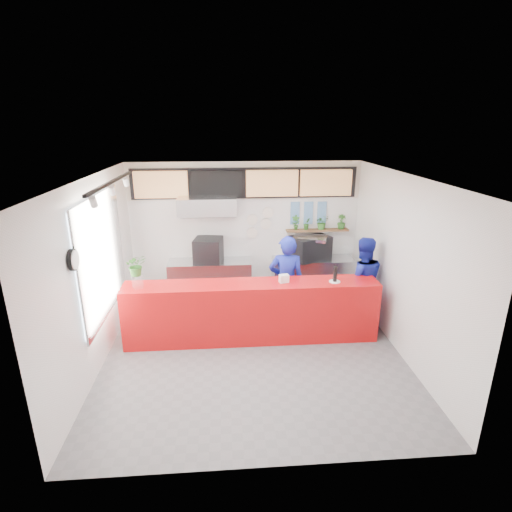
% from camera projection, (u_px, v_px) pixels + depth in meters
% --- Properties ---
extents(floor, '(5.00, 5.00, 0.00)m').
position_uv_depth(floor, '(253.00, 350.00, 6.97)').
color(floor, slate).
rests_on(floor, ground).
extents(ceiling, '(5.00, 5.00, 0.00)m').
position_uv_depth(ceiling, '(253.00, 177.00, 6.01)').
color(ceiling, silver).
extents(wall_back, '(5.00, 0.00, 5.00)m').
position_uv_depth(wall_back, '(245.00, 230.00, 8.85)').
color(wall_back, white).
rests_on(wall_back, ground).
extents(wall_left, '(0.00, 5.00, 5.00)m').
position_uv_depth(wall_left, '(96.00, 274.00, 6.30)').
color(wall_left, white).
rests_on(wall_left, ground).
extents(wall_right, '(0.00, 5.00, 5.00)m').
position_uv_depth(wall_right, '(402.00, 266.00, 6.67)').
color(wall_right, white).
rests_on(wall_right, ground).
extents(service_counter, '(4.50, 0.60, 1.10)m').
position_uv_depth(service_counter, '(252.00, 311.00, 7.17)').
color(service_counter, red).
rests_on(service_counter, ground).
extents(cream_band, '(5.00, 0.02, 0.80)m').
position_uv_depth(cream_band, '(245.00, 181.00, 8.49)').
color(cream_band, beige).
rests_on(cream_band, wall_back).
extents(prep_bench, '(1.80, 0.60, 0.90)m').
position_uv_depth(prep_bench, '(210.00, 280.00, 8.84)').
color(prep_bench, '#B2B5BA').
rests_on(prep_bench, ground).
extents(panini_oven, '(0.66, 0.66, 0.52)m').
position_uv_depth(panini_oven, '(208.00, 250.00, 8.62)').
color(panini_oven, black).
rests_on(panini_oven, prep_bench).
extents(extraction_hood, '(1.20, 0.70, 0.35)m').
position_uv_depth(extraction_hood, '(207.00, 205.00, 8.25)').
color(extraction_hood, '#B2B5BA').
rests_on(extraction_hood, ceiling).
extents(hood_lip, '(1.20, 0.69, 0.31)m').
position_uv_depth(hood_lip, '(208.00, 215.00, 8.32)').
color(hood_lip, '#B2B5BA').
rests_on(hood_lip, ceiling).
extents(right_bench, '(1.80, 0.60, 0.90)m').
position_uv_depth(right_bench, '(313.00, 277.00, 9.01)').
color(right_bench, '#B2B5BA').
rests_on(right_bench, ground).
extents(espresso_machine, '(0.97, 0.86, 0.52)m').
position_uv_depth(espresso_machine, '(310.00, 248.00, 8.78)').
color(espresso_machine, black).
rests_on(espresso_machine, right_bench).
extents(espresso_tray, '(0.85, 0.73, 0.07)m').
position_uv_depth(espresso_tray, '(310.00, 238.00, 8.71)').
color(espresso_tray, silver).
rests_on(espresso_tray, espresso_machine).
extents(herb_shelf, '(1.40, 0.18, 0.04)m').
position_uv_depth(herb_shelf, '(317.00, 230.00, 8.87)').
color(herb_shelf, brown).
rests_on(herb_shelf, wall_back).
extents(menu_board_far_left, '(1.10, 0.10, 0.55)m').
position_uv_depth(menu_board_far_left, '(161.00, 185.00, 8.27)').
color(menu_board_far_left, tan).
rests_on(menu_board_far_left, wall_back).
extents(menu_board_mid_left, '(1.10, 0.10, 0.55)m').
position_uv_depth(menu_board_mid_left, '(217.00, 184.00, 8.36)').
color(menu_board_mid_left, black).
rests_on(menu_board_mid_left, wall_back).
extents(menu_board_mid_right, '(1.10, 0.10, 0.55)m').
position_uv_depth(menu_board_mid_right, '(272.00, 183.00, 8.44)').
color(menu_board_mid_right, tan).
rests_on(menu_board_mid_right, wall_back).
extents(menu_board_far_right, '(1.10, 0.10, 0.55)m').
position_uv_depth(menu_board_far_right, '(326.00, 183.00, 8.53)').
color(menu_board_far_right, tan).
rests_on(menu_board_far_right, wall_back).
extents(soffit, '(4.80, 0.04, 0.65)m').
position_uv_depth(soffit, '(245.00, 183.00, 8.48)').
color(soffit, black).
rests_on(soffit, wall_back).
extents(window_pane, '(0.04, 2.20, 1.90)m').
position_uv_depth(window_pane, '(102.00, 256.00, 6.53)').
color(window_pane, silver).
rests_on(window_pane, wall_left).
extents(window_frame, '(0.03, 2.30, 2.00)m').
position_uv_depth(window_frame, '(103.00, 256.00, 6.53)').
color(window_frame, '#B2B5BA').
rests_on(window_frame, wall_left).
extents(wall_clock_rim, '(0.05, 0.30, 0.30)m').
position_uv_depth(wall_clock_rim, '(73.00, 260.00, 5.28)').
color(wall_clock_rim, black).
rests_on(wall_clock_rim, wall_left).
extents(wall_clock_face, '(0.02, 0.26, 0.26)m').
position_uv_depth(wall_clock_face, '(75.00, 260.00, 5.28)').
color(wall_clock_face, white).
rests_on(wall_clock_face, wall_left).
extents(track_rail, '(0.05, 2.40, 0.04)m').
position_uv_depth(track_rail, '(111.00, 182.00, 5.88)').
color(track_rail, black).
rests_on(track_rail, ceiling).
extents(dec_plate_a, '(0.24, 0.03, 0.24)m').
position_uv_depth(dec_plate_a, '(252.00, 220.00, 8.75)').
color(dec_plate_a, silver).
rests_on(dec_plate_a, wall_back).
extents(dec_plate_b, '(0.24, 0.03, 0.24)m').
position_uv_depth(dec_plate_b, '(266.00, 224.00, 8.81)').
color(dec_plate_b, silver).
rests_on(dec_plate_b, wall_back).
extents(dec_plate_c, '(0.24, 0.03, 0.24)m').
position_uv_depth(dec_plate_c, '(252.00, 233.00, 8.85)').
color(dec_plate_c, silver).
rests_on(dec_plate_c, wall_back).
extents(dec_plate_d, '(0.24, 0.03, 0.24)m').
position_uv_depth(dec_plate_d, '(268.00, 213.00, 8.73)').
color(dec_plate_d, silver).
rests_on(dec_plate_d, wall_back).
extents(photo_frame_a, '(0.20, 0.02, 0.25)m').
position_uv_depth(photo_frame_a, '(295.00, 208.00, 8.75)').
color(photo_frame_a, '#598CBF').
rests_on(photo_frame_a, wall_back).
extents(photo_frame_b, '(0.20, 0.02, 0.25)m').
position_uv_depth(photo_frame_b, '(309.00, 207.00, 8.77)').
color(photo_frame_b, '#598CBF').
rests_on(photo_frame_b, wall_back).
extents(photo_frame_c, '(0.20, 0.02, 0.25)m').
position_uv_depth(photo_frame_c, '(322.00, 207.00, 8.80)').
color(photo_frame_c, '#598CBF').
rests_on(photo_frame_c, wall_back).
extents(photo_frame_d, '(0.20, 0.02, 0.25)m').
position_uv_depth(photo_frame_d, '(295.00, 219.00, 8.83)').
color(photo_frame_d, '#598CBF').
rests_on(photo_frame_d, wall_back).
extents(photo_frame_e, '(0.20, 0.02, 0.25)m').
position_uv_depth(photo_frame_e, '(308.00, 218.00, 8.85)').
color(photo_frame_e, '#598CBF').
rests_on(photo_frame_e, wall_back).
extents(photo_frame_f, '(0.20, 0.02, 0.25)m').
position_uv_depth(photo_frame_f, '(321.00, 218.00, 8.88)').
color(photo_frame_f, '#598CBF').
rests_on(photo_frame_f, wall_back).
extents(staff_center, '(0.71, 0.52, 1.82)m').
position_uv_depth(staff_center, '(286.00, 282.00, 7.53)').
color(staff_center, '#152195').
rests_on(staff_center, ground).
extents(staff_right, '(0.90, 0.72, 1.76)m').
position_uv_depth(staff_right, '(361.00, 281.00, 7.65)').
color(staff_right, '#152195').
rests_on(staff_right, ground).
extents(herb_a, '(0.19, 0.14, 0.33)m').
position_uv_depth(herb_a, '(296.00, 222.00, 8.78)').
color(herb_a, '#316C26').
rests_on(herb_a, herb_shelf).
extents(herb_b, '(0.18, 0.16, 0.27)m').
position_uv_depth(herb_b, '(307.00, 224.00, 8.81)').
color(herb_b, '#316C26').
rests_on(herb_b, herb_shelf).
extents(herb_c, '(0.34, 0.31, 0.32)m').
position_uv_depth(herb_c, '(322.00, 222.00, 8.82)').
color(herb_c, '#316C26').
rests_on(herb_c, herb_shelf).
extents(herb_d, '(0.19, 0.17, 0.32)m').
position_uv_depth(herb_d, '(341.00, 222.00, 8.85)').
color(herb_d, '#316C26').
rests_on(herb_d, herb_shelf).
extents(glass_vase, '(0.23, 0.23, 0.23)m').
position_uv_depth(glass_vase, '(138.00, 281.00, 6.77)').
color(glass_vase, white).
rests_on(glass_vase, service_counter).
extents(basil_vase, '(0.42, 0.40, 0.37)m').
position_uv_depth(basil_vase, '(136.00, 265.00, 6.68)').
color(basil_vase, '#316C26').
rests_on(basil_vase, glass_vase).
extents(napkin_holder, '(0.18, 0.14, 0.14)m').
position_uv_depth(napkin_holder, '(284.00, 279.00, 7.01)').
color(napkin_holder, white).
rests_on(napkin_holder, service_counter).
extents(white_plate, '(0.23, 0.23, 0.01)m').
position_uv_depth(white_plate, '(335.00, 282.00, 7.04)').
color(white_plate, white).
rests_on(white_plate, service_counter).
extents(pepper_mill, '(0.09, 0.09, 0.28)m').
position_uv_depth(pepper_mill, '(335.00, 274.00, 7.00)').
color(pepper_mill, black).
rests_on(pepper_mill, white_plate).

